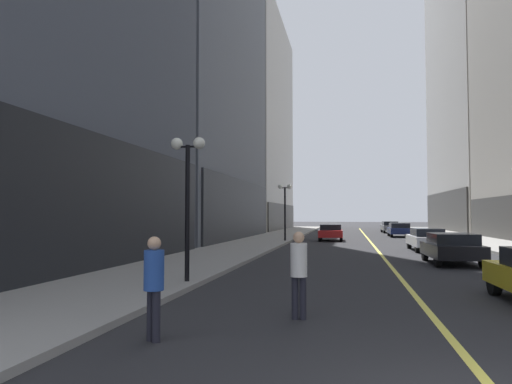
{
  "coord_description": "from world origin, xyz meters",
  "views": [
    {
      "loc": [
        -1.71,
        -4.95,
        2.12
      ],
      "look_at": [
        -7.91,
        27.38,
        3.67
      ],
      "focal_mm": 33.63,
      "sensor_mm": 36.0,
      "label": 1
    }
  ],
  "objects_px": {
    "car_grey": "(390,227)",
    "street_lamp_left_far": "(285,200)",
    "car_white": "(426,238)",
    "car_black": "(452,247)",
    "car_red": "(331,232)",
    "pedestrian_in_blue_hoodie": "(154,280)",
    "car_navy": "(399,229)",
    "street_lamp_left_near": "(188,176)",
    "pedestrian_in_white_shirt": "(299,268)"
  },
  "relations": [
    {
      "from": "car_red",
      "to": "pedestrian_in_blue_hoodie",
      "type": "xyz_separation_m",
      "value": [
        -1.84,
        -31.82,
        0.31
      ]
    },
    {
      "from": "car_red",
      "to": "car_navy",
      "type": "xyz_separation_m",
      "value": [
        6.15,
        7.8,
        0.0
      ]
    },
    {
      "from": "car_white",
      "to": "car_grey",
      "type": "height_order",
      "value": "same"
    },
    {
      "from": "pedestrian_in_blue_hoodie",
      "to": "street_lamp_left_far",
      "type": "bearing_deg",
      "value": 92.96
    },
    {
      "from": "car_grey",
      "to": "pedestrian_in_blue_hoodie",
      "type": "relative_size",
      "value": 2.69
    },
    {
      "from": "street_lamp_left_near",
      "to": "street_lamp_left_far",
      "type": "relative_size",
      "value": 1.0
    },
    {
      "from": "street_lamp_left_near",
      "to": "pedestrian_in_blue_hoodie",
      "type": "bearing_deg",
      "value": -76.13
    },
    {
      "from": "car_navy",
      "to": "street_lamp_left_far",
      "type": "relative_size",
      "value": 1.04
    },
    {
      "from": "car_black",
      "to": "pedestrian_in_blue_hoodie",
      "type": "distance_m",
      "value": 16.0
    },
    {
      "from": "car_white",
      "to": "car_red",
      "type": "bearing_deg",
      "value": 120.28
    },
    {
      "from": "car_red",
      "to": "street_lamp_left_near",
      "type": "height_order",
      "value": "street_lamp_left_near"
    },
    {
      "from": "car_white",
      "to": "car_red",
      "type": "relative_size",
      "value": 1.17
    },
    {
      "from": "car_black",
      "to": "car_white",
      "type": "relative_size",
      "value": 0.88
    },
    {
      "from": "car_red",
      "to": "street_lamp_left_near",
      "type": "xyz_separation_m",
      "value": [
        -3.31,
        -25.84,
        2.54
      ]
    },
    {
      "from": "pedestrian_in_white_shirt",
      "to": "street_lamp_left_near",
      "type": "bearing_deg",
      "value": 133.92
    },
    {
      "from": "car_white",
      "to": "car_red",
      "type": "height_order",
      "value": "same"
    },
    {
      "from": "car_red",
      "to": "car_grey",
      "type": "distance_m",
      "value": 19.18
    },
    {
      "from": "car_grey",
      "to": "street_lamp_left_far",
      "type": "xyz_separation_m",
      "value": [
        -9.46,
        -21.47,
        2.54
      ]
    },
    {
      "from": "car_white",
      "to": "pedestrian_in_blue_hoodie",
      "type": "relative_size",
      "value": 2.71
    },
    {
      "from": "car_black",
      "to": "pedestrian_in_white_shirt",
      "type": "bearing_deg",
      "value": -114.06
    },
    {
      "from": "car_navy",
      "to": "car_grey",
      "type": "height_order",
      "value": "same"
    },
    {
      "from": "street_lamp_left_near",
      "to": "street_lamp_left_far",
      "type": "bearing_deg",
      "value": 90.0
    },
    {
      "from": "car_grey",
      "to": "street_lamp_left_far",
      "type": "bearing_deg",
      "value": -113.79
    },
    {
      "from": "car_red",
      "to": "pedestrian_in_white_shirt",
      "type": "height_order",
      "value": "pedestrian_in_white_shirt"
    },
    {
      "from": "pedestrian_in_blue_hoodie",
      "to": "car_white",
      "type": "bearing_deg",
      "value": 70.49
    },
    {
      "from": "pedestrian_in_blue_hoodie",
      "to": "street_lamp_left_near",
      "type": "bearing_deg",
      "value": 103.87
    },
    {
      "from": "car_red",
      "to": "pedestrian_in_blue_hoodie",
      "type": "bearing_deg",
      "value": -93.3
    },
    {
      "from": "pedestrian_in_blue_hoodie",
      "to": "street_lamp_left_far",
      "type": "xyz_separation_m",
      "value": [
        -1.48,
        28.52,
        2.23
      ]
    },
    {
      "from": "car_red",
      "to": "street_lamp_left_far",
      "type": "distance_m",
      "value": 5.32
    },
    {
      "from": "car_white",
      "to": "car_black",
      "type": "bearing_deg",
      "value": -91.08
    },
    {
      "from": "pedestrian_in_blue_hoodie",
      "to": "pedestrian_in_white_shirt",
      "type": "xyz_separation_m",
      "value": [
        2.23,
        2.13,
        0.01
      ]
    },
    {
      "from": "car_black",
      "to": "pedestrian_in_blue_hoodie",
      "type": "xyz_separation_m",
      "value": [
        -7.56,
        -14.09,
        0.3
      ]
    },
    {
      "from": "car_grey",
      "to": "street_lamp_left_far",
      "type": "relative_size",
      "value": 1.06
    },
    {
      "from": "car_black",
      "to": "car_grey",
      "type": "xyz_separation_m",
      "value": [
        0.42,
        35.9,
        0.0
      ]
    },
    {
      "from": "pedestrian_in_blue_hoodie",
      "to": "street_lamp_left_far",
      "type": "distance_m",
      "value": 28.65
    },
    {
      "from": "pedestrian_in_blue_hoodie",
      "to": "pedestrian_in_white_shirt",
      "type": "bearing_deg",
      "value": 43.77
    },
    {
      "from": "car_navy",
      "to": "pedestrian_in_blue_hoodie",
      "type": "bearing_deg",
      "value": -101.39
    },
    {
      "from": "car_red",
      "to": "car_black",
      "type": "bearing_deg",
      "value": -72.09
    },
    {
      "from": "car_black",
      "to": "car_navy",
      "type": "height_order",
      "value": "same"
    },
    {
      "from": "street_lamp_left_far",
      "to": "car_black",
      "type": "bearing_deg",
      "value": -57.94
    },
    {
      "from": "street_lamp_left_near",
      "to": "car_red",
      "type": "bearing_deg",
      "value": 82.7
    },
    {
      "from": "car_red",
      "to": "pedestrian_in_blue_hoodie",
      "type": "relative_size",
      "value": 2.31
    },
    {
      "from": "car_black",
      "to": "car_grey",
      "type": "distance_m",
      "value": 35.91
    },
    {
      "from": "car_white",
      "to": "car_grey",
      "type": "xyz_separation_m",
      "value": [
        0.28,
        28.23,
        0.0
      ]
    },
    {
      "from": "car_navy",
      "to": "street_lamp_left_far",
      "type": "distance_m",
      "value": 14.81
    },
    {
      "from": "car_black",
      "to": "car_red",
      "type": "height_order",
      "value": "same"
    },
    {
      "from": "pedestrian_in_blue_hoodie",
      "to": "street_lamp_left_far",
      "type": "relative_size",
      "value": 0.4
    },
    {
      "from": "car_navy",
      "to": "street_lamp_left_far",
      "type": "bearing_deg",
      "value": -130.44
    },
    {
      "from": "pedestrian_in_white_shirt",
      "to": "street_lamp_left_far",
      "type": "relative_size",
      "value": 0.4
    },
    {
      "from": "car_black",
      "to": "street_lamp_left_far",
      "type": "bearing_deg",
      "value": 122.06
    }
  ]
}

